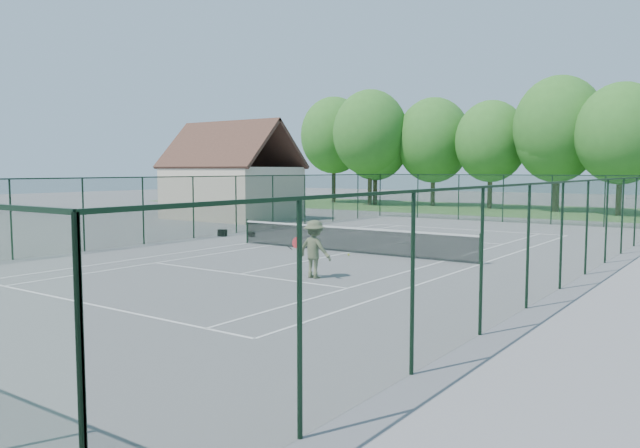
{
  "coord_description": "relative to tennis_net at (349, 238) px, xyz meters",
  "views": [
    {
      "loc": [
        13.57,
        -20.96,
        3.35
      ],
      "look_at": [
        0.0,
        -2.0,
        1.3
      ],
      "focal_mm": 35.0,
      "sensor_mm": 36.0,
      "label": 1
    }
  ],
  "objects": [
    {
      "name": "utility_building",
      "position": [
        -16.0,
        10.0,
        2.54
      ],
      "size": [
        8.6,
        6.27,
        6.63
      ],
      "color": "beige",
      "rests_on": "ground"
    },
    {
      "name": "sports_bag_b",
      "position": [
        -7.15,
        2.1,
        -0.45
      ],
      "size": [
        0.38,
        0.28,
        0.26
      ],
      "primitive_type": "cube",
      "rotation": [
        0.0,
        0.0,
        0.25
      ],
      "color": "black",
      "rests_on": "ground"
    },
    {
      "name": "court_lines",
      "position": [
        0.0,
        0.0,
        -0.57
      ],
      "size": [
        11.05,
        23.85,
        0.01
      ],
      "color": "white",
      "rests_on": "ground"
    },
    {
      "name": "fence_enclosure",
      "position": [
        0.0,
        0.0,
        0.98
      ],
      "size": [
        18.05,
        36.05,
        3.02
      ],
      "color": "#14321B",
      "rests_on": "ground"
    },
    {
      "name": "grass_far",
      "position": [
        0.0,
        30.0,
        -0.57
      ],
      "size": [
        80.0,
        16.0,
        0.01
      ],
      "primitive_type": "cube",
      "color": "#497B39",
      "rests_on": "ground"
    },
    {
      "name": "tree_line_far",
      "position": [
        0.0,
        30.0,
        5.42
      ],
      "size": [
        39.4,
        6.4,
        9.7
      ],
      "color": "#3E301D",
      "rests_on": "ground"
    },
    {
      "name": "tennis_net",
      "position": [
        0.0,
        0.0,
        0.0
      ],
      "size": [
        11.08,
        0.08,
        1.1
      ],
      "color": "black",
      "rests_on": "ground"
    },
    {
      "name": "sports_bag_a",
      "position": [
        -8.51,
        1.46,
        -0.4
      ],
      "size": [
        0.49,
        0.38,
        0.34
      ],
      "primitive_type": "cube",
      "rotation": [
        0.0,
        0.0,
        0.33
      ],
      "color": "black",
      "rests_on": "ground"
    },
    {
      "name": "ground",
      "position": [
        0.0,
        0.0,
        -0.58
      ],
      "size": [
        140.0,
        140.0,
        0.0
      ],
      "primitive_type": "plane",
      "color": "slate",
      "rests_on": "ground"
    },
    {
      "name": "tennis_player",
      "position": [
        2.35,
        -5.57,
        0.32
      ],
      "size": [
        1.9,
        0.83,
        1.79
      ],
      "color": "#595E41",
      "rests_on": "ground"
    }
  ]
}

